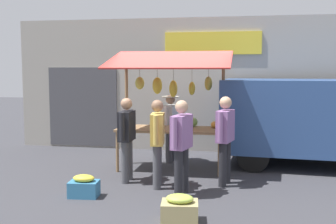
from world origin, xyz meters
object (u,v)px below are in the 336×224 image
Objects in this scene: market_stall at (172,96)px; produce_crate_near at (180,209)px; shopper_in_grey_tee at (157,138)px; vendor_with_sunhat at (170,123)px; produce_crate_side at (84,187)px; shopper_with_shopping_bag at (182,141)px; parked_van at (319,115)px; shopper_in_striped_shirt at (225,134)px; shopper_with_ponytail at (127,134)px.

market_stall is 4.53× the size of produce_crate_near.
shopper_in_grey_tee is (0.02, 1.39, -0.64)m from market_stall.
market_stall is 1.64× the size of vendor_with_sunhat.
produce_crate_side is (1.10, 2.16, -1.38)m from market_stall.
shopper_with_shopping_bag is (-0.47, 1.76, -0.63)m from market_stall.
vendor_with_sunhat is 3.02× the size of produce_crate_side.
vendor_with_sunhat is at bearing -3.41° from shopper_in_grey_tee.
vendor_with_sunhat is at bearing 28.38° from shopper_with_shopping_bag.
parked_van is 8.19× the size of produce_crate_near.
parked_van is at bearing -165.55° from market_stall.
shopper_in_striped_shirt reaches higher than produce_crate_near.
shopper_in_grey_tee is 0.35× the size of parked_van.
parked_van reaches higher than shopper_in_striped_shirt.
vendor_with_sunhat is 2.53m from shopper_with_shopping_bag.
shopper_with_shopping_bag is at bearing -133.81° from shopper_in_grey_tee.
shopper_in_striped_shirt reaches higher than shopper_with_ponytail.
shopper_in_striped_shirt is 2.93× the size of produce_crate_near.
shopper_with_ponytail is at bearing 106.60° from shopper_in_striped_shirt.
produce_crate_side is at bearing 63.07° from market_stall.
shopper_in_striped_shirt is (-1.31, 1.72, 0.05)m from vendor_with_sunhat.
shopper_in_grey_tee is at bearing 89.28° from market_stall.
parked_van reaches higher than vendor_with_sunhat.
shopper_in_striped_shirt is 0.36× the size of parked_van.
shopper_with_shopping_bag reaches higher than shopper_with_ponytail.
market_stall is 0.55× the size of parked_van.
parked_van reaches higher than produce_crate_near.
parked_van is (-3.74, -1.90, 0.22)m from shopper_with_ponytail.
shopper_in_striped_shirt is (-0.69, -0.73, 0.02)m from shopper_with_shopping_bag.
parked_van is (-2.61, -2.55, 0.20)m from shopper_with_shopping_bag.
produce_crate_near is 1.09× the size of produce_crate_side.
produce_crate_near is at bearing 19.90° from vendor_with_sunhat.
shopper_with_ponytail is 1.30m from shopper_with_shopping_bag.
shopper_in_grey_tee is at bearing 67.36° from shopper_with_shopping_bag.
vendor_with_sunhat is 3.09m from produce_crate_side.
produce_crate_near reaches higher than produce_crate_side.
market_stall is 3.21m from parked_van.
market_stall reaches higher than shopper_with_ponytail.
shopper_with_shopping_bag reaches higher than produce_crate_side.
market_stall is 1.57× the size of shopper_with_shopping_bag.
shopper_in_striped_shirt is 2.17m from produce_crate_near.
shopper_with_ponytail is 1.82m from shopper_in_striped_shirt.
shopper_in_grey_tee is at bearing 121.14° from shopper_in_striped_shirt.
produce_crate_side is (4.18, 2.96, -0.95)m from parked_van.
market_stall is at bearing -7.80° from shopper_in_grey_tee.
shopper_in_striped_shirt is (-1.82, -0.08, 0.03)m from shopper_with_ponytail.
market_stall is at bearing -30.08° from shopper_with_ponytail.
market_stall is at bearing -78.03° from produce_crate_near.
vendor_with_sunhat is 0.97× the size of shopper_with_ponytail.
shopper_with_ponytail is 1.36m from produce_crate_side.
parked_van is 4.61m from produce_crate_near.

